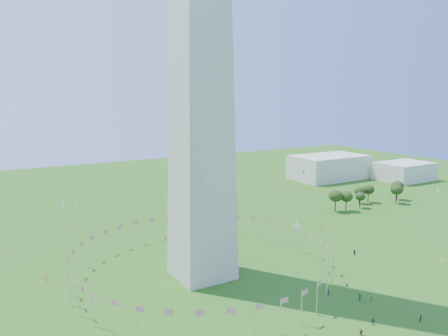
{
  "coord_description": "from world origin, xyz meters",
  "views": [
    {
      "loc": [
        -60.57,
        -66.07,
        56.34
      ],
      "look_at": [
        -0.86,
        35.0,
        36.72
      ],
      "focal_mm": 35.0,
      "sensor_mm": 36.0,
      "label": 1
    }
  ],
  "objects": [
    {
      "name": "gov_building_east_b",
      "position": [
        190.0,
        120.0,
        6.0
      ],
      "size": [
        35.0,
        25.0,
        12.0
      ],
      "primitive_type": "cube",
      "color": "beige",
      "rests_on": "ground"
    },
    {
      "name": "gov_building_east_a",
      "position": [
        150.0,
        150.0,
        8.0
      ],
      "size": [
        50.0,
        30.0,
        16.0
      ],
      "primitive_type": "cube",
      "color": "beige",
      "rests_on": "ground"
    },
    {
      "name": "kites_aloft",
      "position": [
        3.83,
        28.12,
        21.26
      ],
      "size": [
        110.26,
        79.33,
        33.4
      ],
      "color": "white",
      "rests_on": "ground"
    },
    {
      "name": "flag_ring",
      "position": [
        -0.0,
        50.0,
        4.5
      ],
      "size": [
        80.24,
        80.24,
        9.0
      ],
      "color": "silver",
      "rests_on": "ground"
    },
    {
      "name": "tree_line_east",
      "position": [
        114.32,
        84.99,
        4.89
      ],
      "size": [
        53.86,
        15.51,
        10.67
      ],
      "color": "#2C4717",
      "rests_on": "ground"
    },
    {
      "name": "crowd",
      "position": [
        8.08,
        4.86,
        0.88
      ],
      "size": [
        105.28,
        65.79,
        1.98
      ],
      "color": "#3A1B52",
      "rests_on": "ground"
    }
  ]
}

